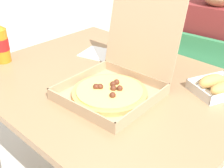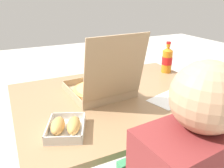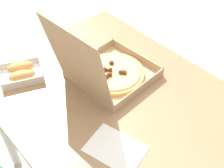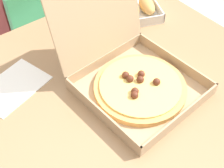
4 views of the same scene
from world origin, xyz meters
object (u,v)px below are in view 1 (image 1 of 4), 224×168
(cola_bottle, at_px, (0,43))
(diner_person, at_px, (213,53))
(paper_menu, at_px, (102,54))
(bread_side_box, at_px, (217,86))
(chair, at_px, (203,88))
(pizza_box_open, at_px, (116,81))

(cola_bottle, bearing_deg, diner_person, 57.57)
(cola_bottle, xyz_separation_m, paper_menu, (0.28, 0.39, -0.09))
(bread_side_box, relative_size, paper_menu, 1.11)
(diner_person, bearing_deg, chair, -84.77)
(pizza_box_open, relative_size, bread_side_box, 1.84)
(diner_person, height_order, pizza_box_open, diner_person)
(paper_menu, bearing_deg, bread_side_box, -9.84)
(chair, relative_size, paper_menu, 3.95)
(paper_menu, bearing_deg, cola_bottle, -141.79)
(chair, xyz_separation_m, pizza_box_open, (-0.02, -0.73, 0.33))
(diner_person, relative_size, cola_bottle, 5.14)
(chair, bearing_deg, diner_person, 95.23)
(bread_side_box, relative_size, cola_bottle, 1.04)
(pizza_box_open, relative_size, paper_menu, 2.04)
(pizza_box_open, height_order, bread_side_box, pizza_box_open)
(pizza_box_open, bearing_deg, bread_side_box, 45.31)
(chair, bearing_deg, bread_side_box, -59.95)
(pizza_box_open, bearing_deg, diner_person, 88.85)
(bread_side_box, bearing_deg, pizza_box_open, -134.69)
(chair, relative_size, cola_bottle, 3.71)
(chair, distance_m, diner_person, 0.21)
(bread_side_box, xyz_separation_m, paper_menu, (-0.59, -0.06, -0.02))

